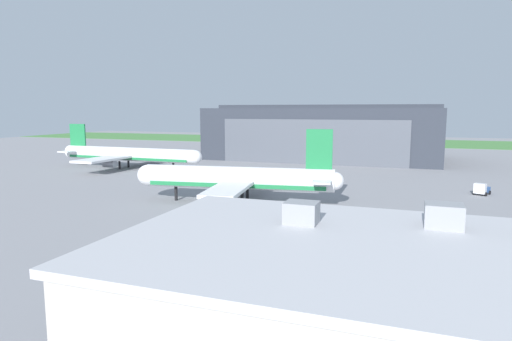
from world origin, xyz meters
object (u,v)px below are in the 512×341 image
Objects in this scene: terminal_block_west at (510,340)px; stair_truck at (482,189)px; maintenance_hangar at (324,133)px; airliner_far_left at (128,155)px; airliner_near_left at (237,179)px.

stair_truck is at bearing 83.67° from terminal_block_west.
maintenance_hangar is 70.14m from stair_truck.
stair_truck is 69.92m from terminal_block_west.
terminal_block_west is (81.02, -79.00, 0.56)m from airliner_far_left.
airliner_near_left reaches higher than stair_truck.
airliner_near_left is 57.45m from terminal_block_west.
terminal_block_west is at bearing -44.28° from airliner_far_left.
maintenance_hangar is at bearing 44.61° from airliner_far_left.
maintenance_hangar is 17.68× the size of stair_truck.
airliner_far_left reaches higher than terminal_block_west.
airliner_far_left is at bearing 144.75° from airliner_near_left.
airliner_far_left is at bearing 135.72° from terminal_block_west.
airliner_near_left is at bearing -89.96° from maintenance_hangar.
airliner_near_left is 48.24m from stair_truck.
airliner_near_left is (46.65, -32.97, 0.46)m from airliner_far_left.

